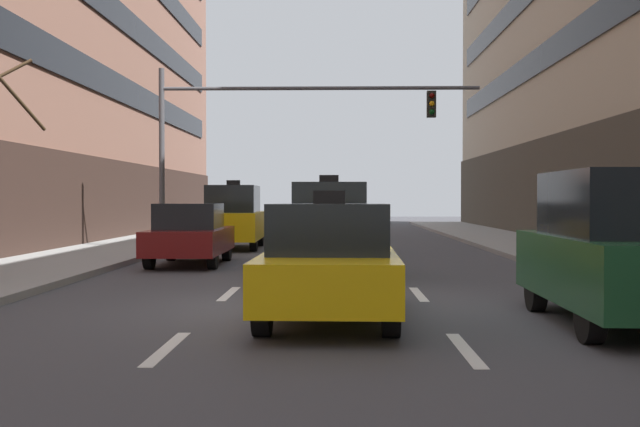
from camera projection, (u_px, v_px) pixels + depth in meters
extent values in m
plane|color=#424247|center=(321.00, 310.00, 11.68)|extent=(120.00, 120.00, 0.00)
cube|color=silver|center=(167.00, 348.00, 8.72)|extent=(0.16, 2.00, 0.01)
cube|color=silver|center=(229.00, 294.00, 13.72)|extent=(0.16, 2.00, 0.01)
cube|color=silver|center=(258.00, 268.00, 18.72)|extent=(0.16, 2.00, 0.01)
cube|color=silver|center=(275.00, 253.00, 23.71)|extent=(0.16, 2.00, 0.01)
cube|color=silver|center=(286.00, 244.00, 28.71)|extent=(0.16, 2.00, 0.01)
cube|color=silver|center=(293.00, 237.00, 33.71)|extent=(0.16, 2.00, 0.01)
cube|color=silver|center=(299.00, 232.00, 38.71)|extent=(0.16, 2.00, 0.01)
cube|color=silver|center=(304.00, 228.00, 43.70)|extent=(0.16, 2.00, 0.01)
cube|color=silver|center=(465.00, 349.00, 8.64)|extent=(0.16, 2.00, 0.01)
cube|color=silver|center=(419.00, 294.00, 13.64)|extent=(0.16, 2.00, 0.01)
cube|color=silver|center=(397.00, 268.00, 18.64)|extent=(0.16, 2.00, 0.01)
cube|color=silver|center=(384.00, 254.00, 23.64)|extent=(0.16, 2.00, 0.01)
cube|color=silver|center=(376.00, 244.00, 28.63)|extent=(0.16, 2.00, 0.01)
cube|color=silver|center=(370.00, 237.00, 33.63)|extent=(0.16, 2.00, 0.01)
cube|color=silver|center=(366.00, 232.00, 38.63)|extent=(0.16, 2.00, 0.01)
cube|color=silver|center=(363.00, 228.00, 43.63)|extent=(0.16, 2.00, 0.01)
cylinder|color=black|center=(282.00, 286.00, 12.13)|extent=(0.23, 0.65, 0.65)
cylinder|color=black|center=(383.00, 286.00, 12.06)|extent=(0.23, 0.65, 0.65)
cylinder|color=black|center=(262.00, 310.00, 9.48)|extent=(0.23, 0.65, 0.65)
cylinder|color=black|center=(391.00, 311.00, 9.41)|extent=(0.23, 0.65, 0.65)
cube|color=yellow|center=(330.00, 274.00, 10.76)|extent=(1.90, 4.36, 0.63)
cube|color=black|center=(329.00, 228.00, 10.55)|extent=(1.61, 1.90, 0.67)
cube|color=white|center=(296.00, 255.00, 12.90)|extent=(0.20, 0.08, 0.14)
cube|color=red|center=(267.00, 283.00, 8.67)|extent=(0.20, 0.08, 0.14)
cube|color=white|center=(372.00, 255.00, 12.85)|extent=(0.20, 0.08, 0.14)
cube|color=red|center=(381.00, 283.00, 8.61)|extent=(0.20, 0.08, 0.14)
cube|color=black|center=(329.00, 197.00, 10.54)|extent=(0.44, 0.21, 0.18)
cylinder|color=black|center=(296.00, 257.00, 18.22)|extent=(0.22, 0.63, 0.63)
cylinder|color=black|center=(361.00, 257.00, 18.21)|extent=(0.22, 0.63, 0.63)
cylinder|color=black|center=(292.00, 266.00, 15.65)|extent=(0.22, 0.63, 0.63)
cylinder|color=black|center=(367.00, 266.00, 15.64)|extent=(0.22, 0.63, 0.63)
cube|color=yellow|center=(329.00, 242.00, 16.92)|extent=(1.82, 4.22, 0.86)
cube|color=black|center=(329.00, 203.00, 16.90)|extent=(1.56, 2.50, 0.86)
cube|color=white|center=(304.00, 231.00, 18.98)|extent=(0.19, 0.08, 0.13)
cube|color=red|center=(297.00, 240.00, 14.87)|extent=(0.19, 0.08, 0.13)
cube|color=white|center=(354.00, 231.00, 18.97)|extent=(0.19, 0.08, 0.13)
cube|color=red|center=(361.00, 240.00, 14.86)|extent=(0.19, 0.08, 0.13)
cube|color=black|center=(329.00, 179.00, 16.89)|extent=(0.42, 0.20, 0.17)
cylinder|color=black|center=(171.00, 249.00, 21.00)|extent=(0.22, 0.63, 0.63)
cylinder|color=black|center=(227.00, 249.00, 20.98)|extent=(0.22, 0.63, 0.63)
cylinder|color=black|center=(149.00, 256.00, 18.44)|extent=(0.22, 0.63, 0.63)
cylinder|color=black|center=(213.00, 256.00, 18.42)|extent=(0.22, 0.63, 0.63)
cube|color=maroon|center=(190.00, 241.00, 19.70)|extent=(1.79, 4.19, 0.61)
cube|color=black|center=(189.00, 216.00, 19.50)|extent=(1.54, 1.82, 0.64)
cube|color=white|center=(182.00, 233.00, 21.75)|extent=(0.19, 0.08, 0.13)
cube|color=red|center=(148.00, 241.00, 17.66)|extent=(0.19, 0.08, 0.13)
cube|color=white|center=(225.00, 233.00, 21.74)|extent=(0.19, 0.08, 0.13)
cube|color=red|center=(201.00, 241.00, 17.65)|extent=(0.19, 0.08, 0.13)
cylinder|color=black|center=(215.00, 237.00, 27.34)|extent=(0.23, 0.66, 0.66)
cylinder|color=black|center=(260.00, 237.00, 27.34)|extent=(0.23, 0.66, 0.66)
cylinder|color=black|center=(204.00, 241.00, 24.65)|extent=(0.23, 0.66, 0.66)
cylinder|color=black|center=(254.00, 241.00, 24.65)|extent=(0.23, 0.66, 0.66)
cube|color=yellow|center=(233.00, 226.00, 25.99)|extent=(1.92, 4.42, 0.90)
cube|color=black|center=(233.00, 199.00, 25.97)|extent=(1.65, 2.62, 0.90)
cube|color=white|center=(223.00, 219.00, 28.13)|extent=(0.20, 0.08, 0.14)
cube|color=red|center=(205.00, 223.00, 23.84)|extent=(0.20, 0.08, 0.14)
cube|color=white|center=(258.00, 219.00, 28.13)|extent=(0.20, 0.08, 0.14)
cube|color=red|center=(246.00, 223.00, 23.83)|extent=(0.20, 0.08, 0.14)
cube|color=black|center=(233.00, 183.00, 25.96)|extent=(0.44, 0.21, 0.18)
cylinder|color=black|center=(307.00, 241.00, 24.91)|extent=(0.21, 0.63, 0.63)
cylinder|color=black|center=(354.00, 241.00, 24.87)|extent=(0.21, 0.63, 0.63)
cylinder|color=black|center=(303.00, 246.00, 22.35)|extent=(0.21, 0.63, 0.63)
cylinder|color=black|center=(356.00, 246.00, 22.31)|extent=(0.21, 0.63, 0.63)
cube|color=#B7BABF|center=(330.00, 234.00, 23.60)|extent=(1.75, 4.17, 0.61)
cube|color=black|center=(330.00, 213.00, 23.40)|extent=(1.52, 1.80, 0.64)
cube|color=white|center=(312.00, 228.00, 25.66)|extent=(0.19, 0.08, 0.13)
cube|color=red|center=(307.00, 233.00, 21.57)|extent=(0.19, 0.08, 0.13)
cube|color=white|center=(349.00, 228.00, 25.63)|extent=(0.19, 0.08, 0.13)
cube|color=red|center=(351.00, 233.00, 21.54)|extent=(0.19, 0.08, 0.13)
cylinder|color=black|center=(311.00, 230.00, 33.60)|extent=(0.24, 0.64, 0.63)
cylinder|color=black|center=(347.00, 230.00, 33.63)|extent=(0.24, 0.64, 0.63)
cylinder|color=black|center=(312.00, 233.00, 31.01)|extent=(0.24, 0.64, 0.63)
cylinder|color=black|center=(350.00, 233.00, 31.04)|extent=(0.24, 0.64, 0.63)
cube|color=yellow|center=(330.00, 221.00, 32.31)|extent=(1.95, 4.29, 0.86)
cube|color=black|center=(330.00, 200.00, 32.29)|extent=(1.64, 2.56, 0.86)
cube|color=white|center=(315.00, 216.00, 34.36)|extent=(0.19, 0.09, 0.13)
cube|color=red|center=(316.00, 219.00, 30.23)|extent=(0.19, 0.09, 0.13)
cube|color=white|center=(342.00, 216.00, 34.39)|extent=(0.19, 0.09, 0.13)
cube|color=red|center=(348.00, 219.00, 30.25)|extent=(0.19, 0.09, 0.13)
cube|color=black|center=(330.00, 188.00, 32.28)|extent=(0.43, 0.21, 0.17)
cylinder|color=black|center=(536.00, 290.00, 11.60)|extent=(0.22, 0.64, 0.64)
cylinder|color=black|center=(640.00, 290.00, 11.55)|extent=(0.22, 0.64, 0.64)
cylinder|color=black|center=(590.00, 316.00, 9.00)|extent=(0.22, 0.64, 0.64)
cube|color=#1E512D|center=(619.00, 269.00, 10.26)|extent=(1.83, 4.27, 0.87)
cube|color=black|center=(619.00, 204.00, 10.25)|extent=(1.58, 2.53, 0.87)
cube|color=white|center=(534.00, 248.00, 12.37)|extent=(0.19, 0.08, 0.14)
cube|color=red|center=(628.00, 273.00, 8.20)|extent=(0.19, 0.08, 0.14)
cube|color=white|center=(612.00, 248.00, 12.32)|extent=(0.19, 0.08, 0.14)
cylinder|color=#4C4C51|center=(162.00, 157.00, 24.97)|extent=(0.18, 0.18, 5.74)
cylinder|color=#4C4C51|center=(320.00, 88.00, 24.81)|extent=(10.20, 0.12, 0.12)
cube|color=black|center=(431.00, 104.00, 24.73)|extent=(0.28, 0.24, 0.84)
sphere|color=#4B0704|center=(432.00, 95.00, 24.59)|extent=(0.17, 0.17, 0.17)
sphere|color=orange|center=(432.00, 104.00, 24.59)|extent=(0.17, 0.17, 0.17)
sphere|color=#073E10|center=(432.00, 112.00, 24.60)|extent=(0.17, 0.17, 0.17)
cylinder|color=#42301E|center=(21.00, 102.00, 14.47)|extent=(0.39, 1.55, 0.94)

